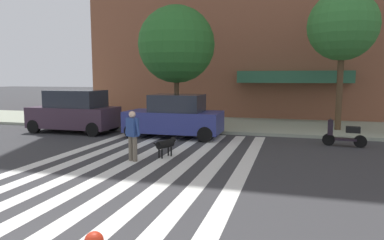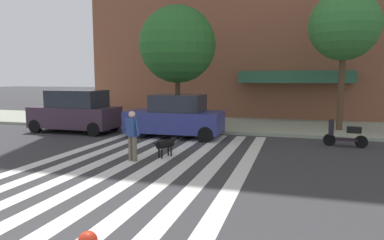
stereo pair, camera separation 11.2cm
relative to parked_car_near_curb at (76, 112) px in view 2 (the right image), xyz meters
name	(u,v)px [view 2 (the right image)]	position (x,y,z in m)	size (l,w,h in m)	color
ground_plane	(152,163)	(6.17, -4.91, -1.02)	(160.00, 160.00, 0.00)	#353538
sidewalk_far	(216,124)	(6.17, 4.33, -0.94)	(80.00, 6.00, 0.15)	#979F8A
crosswalk_stripes	(144,163)	(5.90, -4.91, -1.01)	(6.75, 11.88, 0.01)	silver
parked_car_near_curb	(76,112)	(0.00, 0.00, 0.00)	(4.29, 2.06, 2.09)	#3C2A3A
parked_car_behind_first	(175,117)	(5.26, 0.00, -0.09)	(4.36, 2.05, 1.95)	navy
parked_scooter	(345,135)	(12.41, -0.28, -0.54)	(1.63, 0.52, 1.11)	black
street_tree_nearest	(177,45)	(4.61, 2.22, 3.36)	(3.91, 3.91, 6.19)	#4C3823
street_tree_middle	(344,26)	(12.59, 3.43, 4.13)	(3.31, 3.31, 6.67)	#4C3823
pedestrian_dog_walker	(132,133)	(5.45, -4.79, -0.09)	(0.68, 0.37, 1.64)	#6B6051
dog_on_leash	(166,144)	(6.28, -3.91, -0.57)	(0.54, 1.01, 0.65)	black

